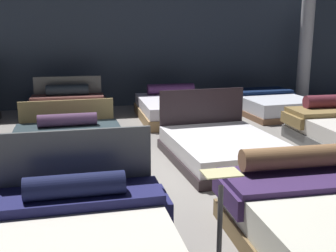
# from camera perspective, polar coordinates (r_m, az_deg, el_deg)

# --- Properties ---
(ground_plane) EXTENTS (18.00, 18.00, 0.02)m
(ground_plane) POSITION_cam_1_polar(r_m,az_deg,el_deg) (5.77, -1.84, -6.63)
(ground_plane) COLOR gray
(showroom_back_wall) EXTENTS (18.00, 0.06, 3.50)m
(showroom_back_wall) POSITION_cam_1_polar(r_m,az_deg,el_deg) (10.47, -7.53, 12.21)
(showroom_back_wall) COLOR #333D4C
(showroom_back_wall) RESTS_ON ground_plane
(bed_2) EXTENTS (1.58, 2.19, 0.79)m
(bed_2) POSITION_cam_1_polar(r_m,az_deg,el_deg) (3.98, 21.40, -12.98)
(bed_2) COLOR brown
(bed_2) RESTS_ON ground_plane
(bed_5) EXTENTS (1.61, 2.16, 0.84)m
(bed_5) POSITION_cam_1_polar(r_m,az_deg,el_deg) (5.95, -13.24, -3.76)
(bed_5) COLOR olive
(bed_5) RESTS_ON ground_plane
(bed_6) EXTENTS (1.66, 2.11, 0.94)m
(bed_6) POSITION_cam_1_polar(r_m,az_deg,el_deg) (6.31, 7.62, -3.04)
(bed_6) COLOR black
(bed_6) RESTS_ON ground_plane
(bed_9) EXTENTS (1.68, 2.09, 0.88)m
(bed_9) POSITION_cam_1_polar(r_m,az_deg,el_deg) (8.76, -13.62, 1.75)
(bed_9) COLOR #515354
(bed_9) RESTS_ON ground_plane
(bed_10) EXTENTS (1.68, 2.10, 0.67)m
(bed_10) POSITION_cam_1_polar(r_m,az_deg,el_deg) (9.02, 1.37, 2.37)
(bed_10) COLOR olive
(bed_10) RESTS_ON ground_plane
(bed_11) EXTENTS (1.61, 2.02, 0.48)m
(bed_11) POSITION_cam_1_polar(r_m,az_deg,el_deg) (9.84, 13.73, 2.88)
(bed_11) COLOR brown
(bed_11) RESTS_ON ground_plane
(price_sign) EXTENTS (0.28, 0.24, 0.93)m
(price_sign) POSITION_cam_1_polar(r_m,az_deg,el_deg) (3.37, 6.99, -15.50)
(price_sign) COLOR #3F3F44
(price_sign) RESTS_ON ground_plane
(support_pillar) EXTENTS (0.33, 0.33, 3.50)m
(support_pillar) POSITION_cam_1_polar(r_m,az_deg,el_deg) (11.34, 18.33, 11.75)
(support_pillar) COLOR silver
(support_pillar) RESTS_ON ground_plane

